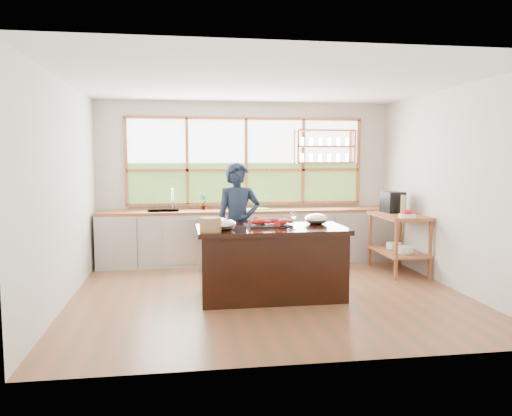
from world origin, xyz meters
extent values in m
plane|color=brown|center=(0.00, 0.00, 0.00)|extent=(5.00, 5.00, 0.00)
cube|color=silver|center=(0.00, 2.25, 1.35)|extent=(5.00, 0.02, 2.70)
cube|color=silver|center=(0.00, -2.25, 1.35)|extent=(5.00, 0.02, 2.70)
cube|color=silver|center=(-2.50, 0.00, 1.35)|extent=(0.02, 4.50, 2.70)
cube|color=silver|center=(2.50, 0.00, 1.35)|extent=(0.02, 4.50, 2.70)
cube|color=silver|center=(0.00, 0.00, 2.70)|extent=(5.00, 4.50, 0.02)
cube|color=#BB6A3F|center=(0.00, 2.22, 1.70)|extent=(4.05, 0.06, 1.50)
cube|color=white|center=(0.00, 2.24, 2.05)|extent=(3.98, 0.01, 0.75)
cube|color=#375B1E|center=(0.00, 2.24, 1.32)|extent=(3.98, 0.01, 0.70)
cube|color=#BB6A3F|center=(1.35, 2.11, 2.23)|extent=(1.00, 0.28, 0.03)
cube|color=#BB6A3F|center=(1.35, 2.11, 1.95)|extent=(1.00, 0.28, 0.03)
cube|color=#BB6A3F|center=(1.35, 2.11, 1.67)|extent=(1.00, 0.28, 0.03)
cube|color=#BB6A3F|center=(0.85, 2.11, 1.95)|extent=(0.03, 0.28, 0.55)
cube|color=#BB6A3F|center=(1.85, 2.11, 1.95)|extent=(0.03, 0.28, 0.55)
cube|color=#B5B3AC|center=(0.00, 1.94, 0.42)|extent=(4.90, 0.62, 0.85)
cube|color=silver|center=(-1.10, 1.62, 0.43)|extent=(0.60, 0.01, 0.72)
cube|color=#A65E31|center=(0.00, 1.94, 0.88)|extent=(4.90, 0.62, 0.05)
cube|color=silver|center=(-1.40, 1.94, 0.82)|extent=(0.50, 0.42, 0.16)
cube|color=#A65E31|center=(2.45, 0.40, 0.45)|extent=(0.04, 0.04, 0.90)
cube|color=#A65E31|center=(2.45, 1.40, 0.45)|extent=(0.04, 0.04, 0.90)
cube|color=#A65E31|center=(1.93, 0.40, 0.45)|extent=(0.04, 0.04, 0.90)
cube|color=#A65E31|center=(1.93, 1.40, 0.45)|extent=(0.04, 0.04, 0.90)
cube|color=#A65E31|center=(2.19, 0.90, 0.32)|extent=(0.62, 1.10, 0.03)
cube|color=#A65E31|center=(2.19, 0.90, 0.88)|extent=(0.62, 1.10, 0.05)
cylinder|color=white|center=(2.19, 0.65, 0.39)|extent=(0.24, 0.24, 0.11)
cylinder|color=white|center=(2.19, 1.05, 0.38)|extent=(0.24, 0.24, 0.09)
cube|color=black|center=(0.00, -0.20, 0.42)|extent=(1.77, 0.82, 0.84)
cube|color=black|center=(0.00, -0.20, 0.87)|extent=(1.85, 0.90, 0.06)
imported|color=#172236|center=(-0.34, 0.51, 0.85)|extent=(0.64, 0.44, 1.70)
imported|color=slate|center=(-0.75, 2.00, 1.03)|extent=(0.14, 0.10, 0.26)
cube|color=#58AE35|center=(0.14, 1.94, 0.91)|extent=(0.45, 0.37, 0.01)
cube|color=black|center=(2.19, 1.15, 1.06)|extent=(0.33, 0.34, 0.33)
cylinder|color=tan|center=(2.24, 0.88, 1.05)|extent=(0.09, 0.09, 0.30)
cylinder|color=white|center=(2.14, 0.52, 0.93)|extent=(0.25, 0.25, 0.05)
sphere|color=red|center=(2.19, 0.52, 0.97)|extent=(0.07, 0.07, 0.07)
sphere|color=red|center=(2.16, 0.57, 0.97)|extent=(0.07, 0.07, 0.07)
sphere|color=red|center=(2.10, 0.55, 0.97)|extent=(0.07, 0.07, 0.07)
sphere|color=red|center=(2.10, 0.49, 0.97)|extent=(0.07, 0.07, 0.07)
sphere|color=red|center=(2.16, 0.47, 0.97)|extent=(0.07, 0.07, 0.07)
cube|color=black|center=(-0.03, -0.07, 0.91)|extent=(0.59, 0.45, 0.02)
ellipsoid|color=red|center=(-0.15, -0.12, 0.96)|extent=(0.23, 0.15, 0.08)
ellipsoid|color=red|center=(0.05, -0.05, 0.96)|extent=(0.23, 0.14, 0.08)
ellipsoid|color=red|center=(0.15, -0.17, 0.96)|extent=(0.21, 0.21, 0.08)
ellipsoid|color=red|center=(-0.08, 0.05, 0.96)|extent=(0.18, 0.23, 0.08)
ellipsoid|color=silver|center=(-0.62, -0.34, 0.97)|extent=(0.32, 0.32, 0.15)
ellipsoid|color=silver|center=(0.63, 0.01, 0.96)|extent=(0.30, 0.30, 0.15)
cylinder|color=silver|center=(0.23, -0.43, 0.90)|extent=(0.06, 0.06, 0.01)
cylinder|color=silver|center=(0.23, -0.43, 0.97)|extent=(0.01, 0.01, 0.13)
ellipsoid|color=silver|center=(0.23, -0.43, 1.07)|extent=(0.08, 0.08, 0.10)
cylinder|color=tan|center=(-0.77, -0.44, 0.98)|extent=(0.26, 0.26, 0.16)
cylinder|color=silver|center=(-0.83, 0.06, 0.94)|extent=(0.11, 0.31, 0.08)
camera|label=1|loc=(-1.11, -6.26, 1.77)|focal=35.00mm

